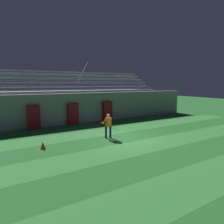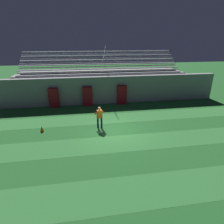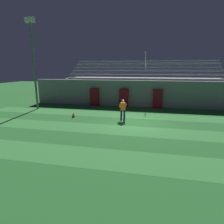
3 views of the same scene
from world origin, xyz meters
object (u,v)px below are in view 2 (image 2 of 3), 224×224
Objects in this scene: padding_pillar_far_left at (54,98)px; soccer_ball at (101,132)px; padding_pillar_gate_left at (88,96)px; padding_pillar_gate_right at (122,95)px; traffic_cone at (42,129)px; goalkeeper at (99,116)px.

padding_pillar_far_left is 8.70× the size of soccer_ball.
padding_pillar_gate_left and padding_pillar_gate_right have the same top height.
goalkeeper is at bearing -0.05° from traffic_cone.
padding_pillar_gate_left is at bearing 0.00° from padding_pillar_far_left.
padding_pillar_gate_right is 8.83m from traffic_cone.
padding_pillar_gate_left reaches higher than goalkeeper.
soccer_ball is (0.01, -0.97, -0.84)m from goalkeeper.
padding_pillar_gate_right reaches higher than traffic_cone.
goalkeeper is (0.68, -5.29, -0.00)m from padding_pillar_gate_left.
padding_pillar_gate_left is 4.56× the size of traffic_cone.
traffic_cone is (-7.03, -5.29, -0.75)m from padding_pillar_gate_right.
goalkeeper is 1.28m from soccer_ball.
padding_pillar_gate_left and padding_pillar_far_left have the same top height.
soccer_ball is at bearing -114.16° from padding_pillar_gate_right.
soccer_ball is at bearing -83.68° from padding_pillar_gate_left.
padding_pillar_far_left is 7.46m from soccer_ball.
traffic_cone is at bearing -92.81° from padding_pillar_far_left.
soccer_ball is at bearing -89.32° from goalkeeper.
padding_pillar_gate_right is 6.00m from goalkeeper.
padding_pillar_gate_left is 3.27m from padding_pillar_far_left.
padding_pillar_gate_left is at bearing 97.34° from goalkeeper.
padding_pillar_gate_left is 6.36m from soccer_ball.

